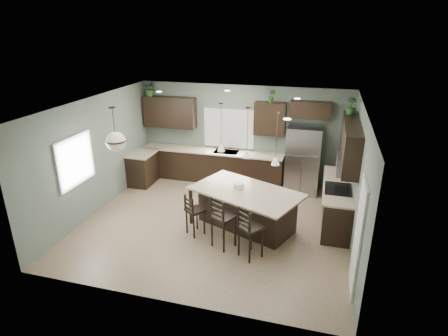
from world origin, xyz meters
TOP-DOWN VIEW (x-y plane):
  - ground at (0.00, 0.00)m, footprint 6.00×6.00m
  - pantry_door at (2.98, -1.55)m, footprint 0.04×0.82m
  - window_back at (-0.40, 2.73)m, footprint 1.35×0.02m
  - window_left at (-2.98, -0.80)m, footprint 0.02×1.10m
  - left_return_cabs at (-2.70, 1.70)m, footprint 0.60×0.90m
  - left_return_countertop at (-2.68, 1.70)m, footprint 0.66×0.96m
  - back_lower_cabs at (-0.85, 2.45)m, footprint 4.20×0.60m
  - back_countertop at (-0.85, 2.43)m, footprint 4.20×0.66m
  - sink_inset at (-0.40, 2.43)m, footprint 0.70×0.45m
  - faucet at (-0.40, 2.40)m, footprint 0.02×0.02m
  - back_upper_left at (-2.15, 2.58)m, footprint 1.55×0.34m
  - back_upper_right at (0.80, 2.58)m, footprint 0.85×0.34m
  - fridge_header at (1.85, 2.58)m, footprint 1.05×0.34m
  - right_lower_cabs at (2.70, 0.87)m, footprint 0.60×2.35m
  - right_countertop at (2.68, 0.87)m, footprint 0.66×2.35m
  - cooktop at (2.68, 0.60)m, footprint 0.58×0.75m
  - wall_oven_front at (2.40, 0.60)m, footprint 0.01×0.72m
  - right_upper_cabs at (2.83, 0.87)m, footprint 0.34×2.35m
  - microwave at (2.78, 0.60)m, footprint 0.40×0.75m
  - refrigerator at (1.77, 2.38)m, footprint 0.90×0.74m
  - kitchen_island at (0.72, -0.01)m, footprint 2.71×2.16m
  - serving_dish at (0.53, 0.07)m, footprint 0.24×0.24m
  - bar_stool_left at (-0.28, -0.57)m, footprint 0.50×0.50m
  - bar_stool_center at (0.45, -0.87)m, footprint 0.58×0.58m
  - bar_stool_right at (1.06, -1.09)m, footprint 0.57×0.57m
  - pendant_left at (0.07, 0.26)m, footprint 0.17×0.17m
  - pendant_center at (0.72, -0.01)m, footprint 0.17×0.17m
  - pendant_right at (1.37, -0.28)m, footprint 0.17×0.17m
  - chandelier at (-1.96, -0.72)m, footprint 0.46×0.46m
  - plant_back_left at (-2.71, 2.55)m, footprint 0.41×0.35m
  - plant_back_right at (0.82, 2.55)m, footprint 0.21×0.17m
  - plant_right_wall at (2.80, 1.65)m, footprint 0.24×0.24m
  - room_shell at (0.00, 0.00)m, footprint 6.00×6.00m

SIDE VIEW (x-z plane):
  - ground at x=0.00m, z-range 0.00..0.00m
  - left_return_cabs at x=-2.70m, z-range 0.00..0.90m
  - back_lower_cabs at x=-0.85m, z-range 0.00..0.90m
  - right_lower_cabs at x=2.70m, z-range 0.00..0.90m
  - wall_oven_front at x=2.40m, z-range 0.15..0.75m
  - kitchen_island at x=0.72m, z-range 0.00..0.92m
  - bar_stool_left at x=-0.28m, z-range 0.00..0.96m
  - bar_stool_right at x=1.06m, z-range 0.00..1.11m
  - bar_stool_center at x=0.45m, z-range 0.00..1.15m
  - left_return_countertop at x=-2.68m, z-range 0.90..0.94m
  - back_countertop at x=-0.85m, z-range 0.90..0.94m
  - right_countertop at x=2.68m, z-range 0.90..0.94m
  - refrigerator at x=1.77m, z-range 0.00..1.85m
  - sink_inset at x=-0.40m, z-range 0.93..0.94m
  - cooktop at x=2.68m, z-range 0.93..0.95m
  - serving_dish at x=0.53m, z-range 0.92..1.06m
  - pantry_door at x=2.98m, z-range 0.00..2.04m
  - faucet at x=-0.40m, z-range 0.94..1.22m
  - window_back at x=-0.40m, z-range 1.05..2.05m
  - window_left at x=-2.98m, z-range 1.05..2.05m
  - microwave at x=2.78m, z-range 1.35..1.75m
  - room_shell at x=0.00m, z-range -1.30..4.70m
  - back_upper_left at x=-2.15m, z-range 1.50..2.40m
  - back_upper_right at x=0.80m, z-range 1.50..2.40m
  - right_upper_cabs at x=2.83m, z-range 1.50..2.40m
  - fridge_header at x=1.85m, z-range 2.02..2.48m
  - pendant_left at x=0.07m, z-range 1.70..2.80m
  - pendant_center at x=0.72m, z-range 1.70..2.80m
  - pendant_right at x=1.37m, z-range 1.70..2.80m
  - chandelier at x=-1.96m, z-range 1.84..2.80m
  - plant_back_right at x=0.82m, z-range 2.40..2.75m
  - plant_right_wall at x=2.80m, z-range 2.40..2.79m
  - plant_back_left at x=-2.71m, z-range 2.40..2.84m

